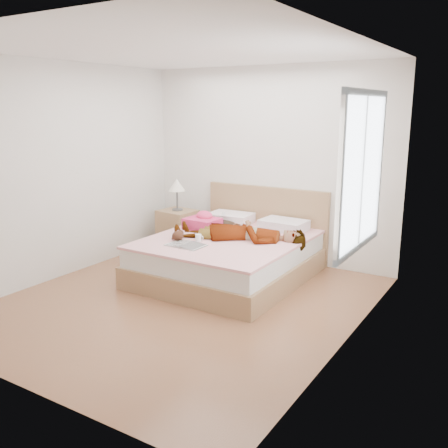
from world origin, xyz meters
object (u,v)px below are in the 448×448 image
object	(u,v)px
woman	(241,229)
plush_toy	(178,235)
coffee_mug	(199,238)
nightstand	(178,227)
phone	(223,214)
towel	(203,222)
magazine	(186,245)
bed	(232,254)

from	to	relation	value
woman	plush_toy	world-z (taller)	woman
coffee_mug	nightstand	world-z (taller)	nightstand
phone	towel	size ratio (longest dim) A/B	0.19
phone	magazine	size ratio (longest dim) A/B	0.20
bed	plush_toy	size ratio (longest dim) A/B	9.12
magazine	bed	bearing A→B (deg)	71.05
towel	nightstand	bearing A→B (deg)	150.60
towel	woman	bearing A→B (deg)	-14.13
phone	nightstand	bearing A→B (deg)	151.02
bed	magazine	size ratio (longest dim) A/B	4.72
phone	nightstand	distance (m)	0.96
woman	nightstand	distance (m)	1.52
magazine	nightstand	bearing A→B (deg)	130.43
woman	nightstand	xyz separation A→B (m)	(-1.39, 0.57, -0.27)
woman	magazine	world-z (taller)	woman
bed	nightstand	bearing A→B (deg)	156.25
phone	bed	world-z (taller)	bed
woman	plush_toy	xyz separation A→B (m)	(-0.58, -0.49, -0.05)
woman	phone	bearing A→B (deg)	-146.56
phone	plush_toy	xyz separation A→B (m)	(-0.08, -0.89, -0.10)
woman	bed	distance (m)	0.37
bed	nightstand	world-z (taller)	nightstand
woman	bed	xyz separation A→B (m)	(-0.14, 0.02, -0.34)
magazine	coffee_mug	distance (m)	0.24
bed	woman	bearing A→B (deg)	-9.76
woman	towel	xyz separation A→B (m)	(-0.66, 0.17, -0.02)
woman	towel	distance (m)	0.69
coffee_mug	nightstand	distance (m)	1.44
woman	bed	world-z (taller)	bed
phone	coffee_mug	xyz separation A→B (m)	(0.15, -0.79, -0.12)
woman	coffee_mug	distance (m)	0.53
phone	plush_toy	size ratio (longest dim) A/B	0.38
towel	coffee_mug	bearing A→B (deg)	-60.42
magazine	nightstand	size ratio (longest dim) A/B	0.42
towel	nightstand	size ratio (longest dim) A/B	0.42
phone	nightstand	world-z (taller)	nightstand
woman	bed	size ratio (longest dim) A/B	0.76
phone	magazine	bearing A→B (deg)	-100.16
magazine	coffee_mug	bearing A→B (deg)	86.49
nightstand	woman	bearing A→B (deg)	-22.48
magazine	woman	bearing A→B (deg)	60.27
woman	coffee_mug	world-z (taller)	woman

